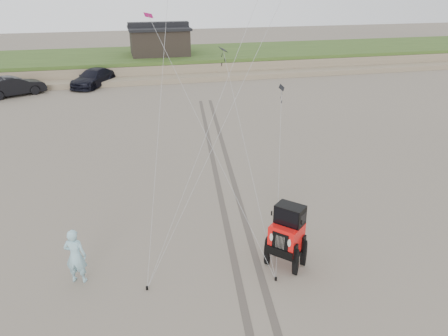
{
  "coord_description": "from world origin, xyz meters",
  "views": [
    {
      "loc": [
        -2.87,
        -11.72,
        9.15
      ],
      "look_at": [
        0.78,
        3.0,
        2.6
      ],
      "focal_mm": 35.0,
      "sensor_mm": 36.0,
      "label": 1
    }
  ],
  "objects_px": {
    "truck_b": "(14,86)",
    "man": "(75,256)",
    "cabin": "(159,40)",
    "jeep": "(286,243)",
    "truck_c": "(93,78)"
  },
  "relations": [
    {
      "from": "cabin",
      "to": "truck_b",
      "type": "height_order",
      "value": "cabin"
    },
    {
      "from": "cabin",
      "to": "truck_c",
      "type": "height_order",
      "value": "cabin"
    },
    {
      "from": "cabin",
      "to": "jeep",
      "type": "bearing_deg",
      "value": -89.65
    },
    {
      "from": "cabin",
      "to": "jeep",
      "type": "distance_m",
      "value": 37.03
    },
    {
      "from": "cabin",
      "to": "jeep",
      "type": "relative_size",
      "value": 1.32
    },
    {
      "from": "truck_c",
      "to": "truck_b",
      "type": "bearing_deg",
      "value": -130.81
    },
    {
      "from": "truck_c",
      "to": "man",
      "type": "relative_size",
      "value": 2.79
    },
    {
      "from": "cabin",
      "to": "truck_c",
      "type": "relative_size",
      "value": 1.18
    },
    {
      "from": "cabin",
      "to": "truck_b",
      "type": "xyz_separation_m",
      "value": [
        -13.43,
        -8.58,
        -2.41
      ]
    },
    {
      "from": "man",
      "to": "jeep",
      "type": "bearing_deg",
      "value": -169.46
    },
    {
      "from": "truck_c",
      "to": "man",
      "type": "xyz_separation_m",
      "value": [
        0.25,
        -29.67,
        0.18
      ]
    },
    {
      "from": "jeep",
      "to": "man",
      "type": "bearing_deg",
      "value": -139.25
    },
    {
      "from": "truck_c",
      "to": "jeep",
      "type": "distance_m",
      "value": 31.31
    },
    {
      "from": "truck_b",
      "to": "truck_c",
      "type": "distance_m",
      "value": 6.82
    },
    {
      "from": "truck_b",
      "to": "man",
      "type": "relative_size",
      "value": 2.57
    }
  ]
}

